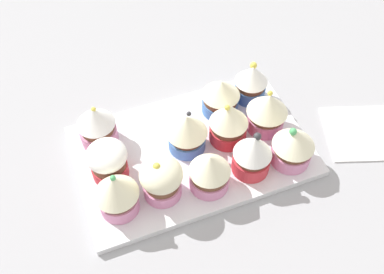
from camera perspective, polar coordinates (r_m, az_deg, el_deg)
ground_plane at (r=70.86cm, az=-0.00°, el=-2.82°), size 180.00×180.00×3.00cm
baking_tray at (r=69.15cm, az=-0.00°, el=-1.83°), size 36.38×23.13×1.20cm
cupcake_0 at (r=73.93cm, az=7.79°, el=7.19°), size 5.55×5.55×7.34cm
cupcake_1 at (r=71.46cm, az=3.80°, el=5.43°), size 6.35×6.35×6.65cm
cupcake_2 at (r=68.39cm, az=-12.45°, el=1.47°), size 5.99×5.99×7.53cm
cupcake_3 at (r=69.59cm, az=9.85°, el=3.44°), size 6.56×6.56×7.62cm
cupcake_4 at (r=66.89cm, az=5.03°, el=1.65°), size 6.08×6.08×7.96cm
cupcake_5 at (r=65.96cm, az=-0.68°, el=0.73°), size 6.37×6.37×7.42cm
cupcake_6 at (r=64.14cm, az=-10.97°, el=-3.27°), size 6.05×6.05×6.56cm
cupcake_7 at (r=66.42cm, az=13.19°, el=-1.11°), size 6.41×6.41×7.18cm
cupcake_8 at (r=64.05cm, az=7.98°, el=-2.18°), size 5.77×5.77×7.87cm
cupcake_9 at (r=61.99cm, az=2.20°, el=-4.55°), size 6.07×6.07×6.99cm
cupcake_10 at (r=61.30cm, az=-4.05°, el=-5.56°), size 6.19×6.19×7.36cm
cupcake_11 at (r=60.35cm, az=-9.93°, el=-7.24°), size 6.25×6.25×8.02cm
napkin at (r=77.89cm, az=22.70°, el=0.62°), size 18.36×15.87×0.60cm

